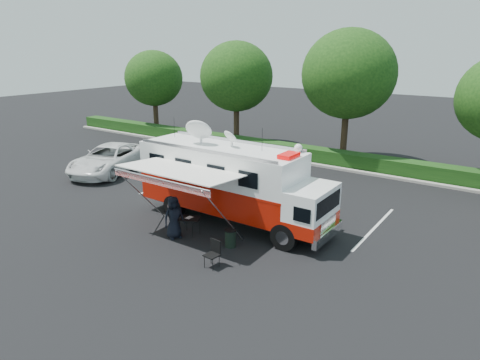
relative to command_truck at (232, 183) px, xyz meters
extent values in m
plane|color=black|center=(0.08, 0.00, -1.89)|extent=(120.00, 120.00, 0.00)
cube|color=#9E998E|center=(4.08, 11.00, -1.82)|extent=(60.00, 0.35, 0.15)
cube|color=black|center=(4.08, 11.90, -1.39)|extent=(60.00, 1.20, 1.00)
cylinder|color=black|center=(-17.92, 13.00, 0.11)|extent=(0.44, 0.44, 4.00)
ellipsoid|color=#14380F|center=(-17.92, 13.00, 3.07)|extent=(5.12, 5.12, 4.86)
cylinder|color=black|center=(-8.92, 13.00, 0.31)|extent=(0.44, 0.44, 4.40)
ellipsoid|color=#14380F|center=(-8.92, 13.00, 3.57)|extent=(5.63, 5.63, 5.35)
cylinder|color=black|center=(0.08, 13.00, 0.51)|extent=(0.44, 0.44, 4.80)
ellipsoid|color=#14380F|center=(0.08, 13.00, 4.06)|extent=(6.14, 6.14, 5.84)
cube|color=silver|center=(-12.42, 3.00, -1.89)|extent=(0.12, 5.50, 0.01)
cube|color=silver|center=(-6.42, 3.00, -1.89)|extent=(0.12, 5.50, 0.01)
cube|color=silver|center=(-0.42, 3.00, -1.89)|extent=(0.12, 5.50, 0.01)
cube|color=silver|center=(5.58, 3.00, -1.89)|extent=(0.12, 5.50, 0.01)
cube|color=black|center=(0.08, 0.00, -1.34)|extent=(8.63, 1.41, 0.30)
cylinder|color=black|center=(3.29, -1.10, -1.34)|extent=(1.10, 0.32, 1.10)
cylinder|color=black|center=(3.29, 1.10, -1.34)|extent=(1.10, 0.32, 1.10)
cylinder|color=black|center=(-2.53, -1.10, -1.34)|extent=(1.10, 0.32, 1.10)
cylinder|color=black|center=(-2.53, 1.10, -1.34)|extent=(1.10, 0.32, 1.10)
cube|color=silver|center=(4.65, 0.00, -1.29)|extent=(0.20, 2.51, 0.40)
cube|color=white|center=(3.89, 0.00, -0.33)|extent=(1.41, 2.51, 1.71)
cube|color=#AD1506|center=(3.89, 0.00, -0.94)|extent=(1.43, 2.53, 0.55)
cube|color=black|center=(4.55, 0.00, -0.03)|extent=(0.12, 2.21, 0.70)
cube|color=#AD1506|center=(-0.62, 0.00, -0.59)|extent=(7.63, 2.51, 1.20)
cube|color=#AD1506|center=(-0.62, 0.00, 0.02)|extent=(7.65, 2.53, 0.10)
cube|color=white|center=(-0.62, 0.00, 0.77)|extent=(7.63, 2.51, 1.41)
cube|color=white|center=(-0.62, 0.00, 1.51)|extent=(7.63, 2.51, 0.08)
cube|color=#CC0505|center=(2.79, 0.00, 1.65)|extent=(0.55, 0.95, 0.16)
sphere|color=white|center=(2.69, 1.00, 1.75)|extent=(0.34, 0.34, 0.34)
ellipsoid|color=white|center=(-1.73, -0.15, 2.22)|extent=(1.20, 1.20, 0.36)
ellipsoid|color=white|center=(-0.22, 0.20, 2.02)|extent=(0.70, 0.70, 0.20)
cylinder|color=black|center=(-3.73, 0.40, 2.02)|extent=(0.02, 0.02, 1.00)
cylinder|color=black|center=(-2.13, 0.40, 2.02)|extent=(0.02, 0.02, 1.00)
cylinder|color=black|center=(1.28, 0.40, 2.02)|extent=(0.02, 0.02, 1.00)
cube|color=white|center=(-0.82, -2.46, 1.02)|extent=(5.02, 2.41, 0.21)
cube|color=red|center=(-0.82, -3.64, 0.84)|extent=(5.02, 0.04, 0.28)
cylinder|color=#B2B2B7|center=(-0.82, -3.66, 0.96)|extent=(5.02, 0.07, 0.07)
cylinder|color=#B2B2B7|center=(-3.08, -2.53, -0.46)|extent=(0.05, 2.60, 2.89)
cylinder|color=#B2B2B7|center=(1.44, -2.53, -0.46)|extent=(0.05, 2.60, 2.89)
imported|color=silver|center=(-11.15, 2.17, -1.89)|extent=(4.64, 6.83, 1.74)
imported|color=black|center=(-1.03, -2.72, -1.89)|extent=(0.88, 1.04, 1.81)
cube|color=black|center=(-0.72, -2.13, -1.17)|extent=(1.04, 0.91, 0.04)
cylinder|color=black|center=(-1.08, -2.35, -1.53)|extent=(0.02, 0.02, 0.72)
cylinder|color=black|center=(-1.08, -1.90, -1.53)|extent=(0.02, 0.02, 0.72)
cylinder|color=black|center=(-0.36, -2.35, -1.53)|extent=(0.02, 0.02, 0.72)
cylinder|color=black|center=(-0.36, -1.90, -1.53)|extent=(0.02, 0.02, 0.72)
cube|color=silver|center=(-0.77, -2.08, -1.15)|extent=(0.23, 0.31, 0.01)
cube|color=black|center=(1.83, -3.83, -1.41)|extent=(0.52, 0.52, 0.04)
cube|color=black|center=(1.83, -3.59, -1.15)|extent=(0.48, 0.09, 0.53)
cylinder|color=black|center=(1.64, -4.02, -1.65)|extent=(0.02, 0.02, 0.48)
cylinder|color=black|center=(1.64, -3.64, -1.65)|extent=(0.02, 0.02, 0.48)
cylinder|color=black|center=(2.02, -4.02, -1.65)|extent=(0.02, 0.02, 0.48)
cylinder|color=black|center=(2.02, -3.64, -1.65)|extent=(0.02, 0.02, 0.48)
cylinder|color=black|center=(1.39, -2.07, -1.55)|extent=(0.44, 0.44, 0.68)
cylinder|color=black|center=(1.39, -2.07, -1.19)|extent=(0.48, 0.48, 0.04)
camera|label=1|loc=(10.59, -14.68, 5.80)|focal=32.00mm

